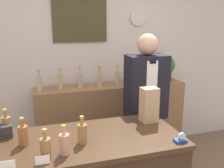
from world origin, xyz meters
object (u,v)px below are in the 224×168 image
Objects in this scene: potted_plant at (165,67)px; tape_dispenser at (181,139)px; shopkeeper at (145,112)px; paper_bag at (149,105)px.

potted_plant is 1.76m from tape_dispenser.
potted_plant is 3.91× the size of tape_dispenser.
paper_bag is at bearing -111.75° from shopkeeper.
potted_plant reaches higher than paper_bag.
paper_bag is (-0.79, -1.14, -0.10)m from potted_plant.
tape_dispenser is (0.06, -0.44, -0.13)m from paper_bag.
shopkeeper reaches higher than paper_bag.
shopkeeper is at bearing 68.25° from paper_bag.
potted_plant is 1.12× the size of paper_bag.
shopkeeper is 0.97m from potted_plant.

